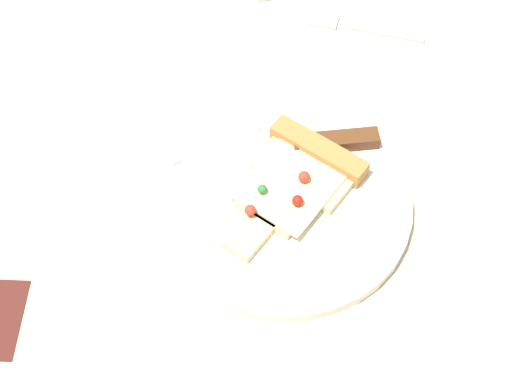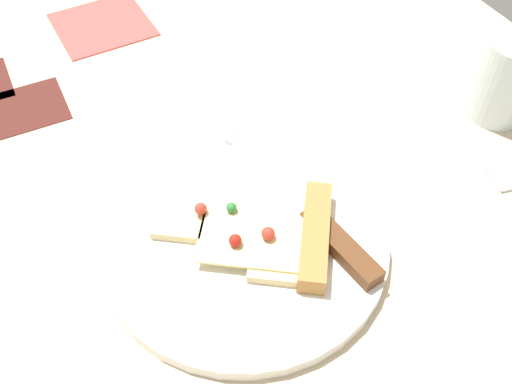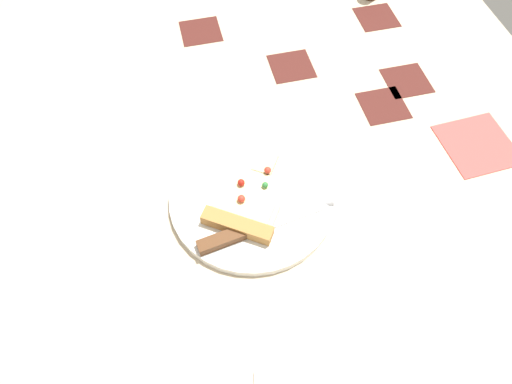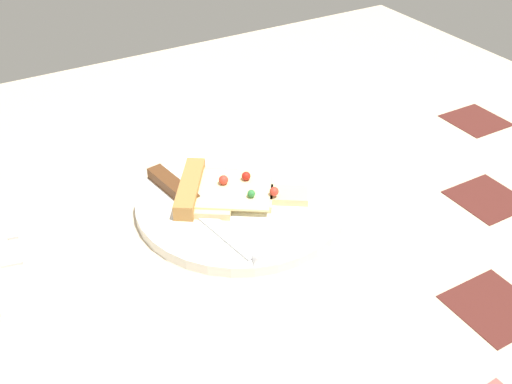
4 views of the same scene
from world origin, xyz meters
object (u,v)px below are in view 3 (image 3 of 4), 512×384
Objects in this scene: pizza_slice at (247,204)px; knife at (254,229)px; plate at (252,197)px; napkin at (478,144)px; fork at (232,382)px.

knife is (-0.05, 4.68, -0.20)cm from pizza_slice.
plate is 44.58cm from napkin.
napkin is (-54.21, -30.28, -0.20)cm from fork.
pizza_slice is 1.45× the size of napkin.
plate is at bearing 159.50° from knife.
pizza_slice is (1.43, 2.12, 1.58)cm from plate.
fork is at bearing -29.99° from knife.
plate is at bearing 173.93° from fork.
plate is 1.54× the size of pizza_slice.
pizza_slice reaches higher than napkin.
plate is 3.00cm from pizza_slice.
plate is 30.12cm from fork.
fork is at bearing -73.63° from pizza_slice.
pizza_slice is 4.68cm from knife.
pizza_slice reaches higher than plate.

